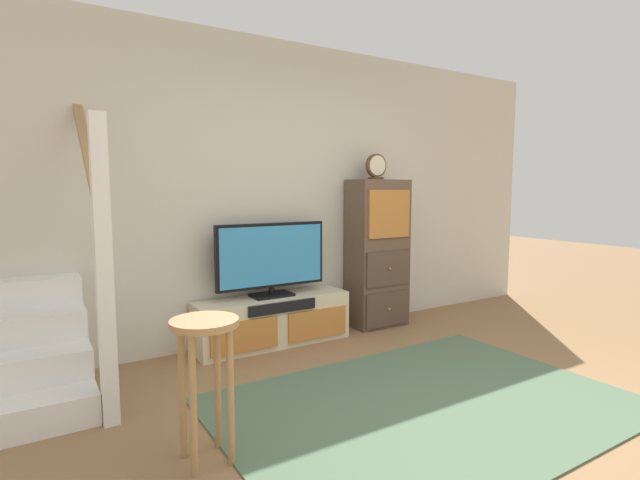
% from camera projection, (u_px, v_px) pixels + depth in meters
% --- Properties ---
extents(ground_plane, '(20.00, 20.00, 0.00)m').
position_uv_depth(ground_plane, '(507.00, 448.00, 2.54)').
color(ground_plane, olive).
extents(back_wall, '(6.40, 0.12, 2.70)m').
position_uv_depth(back_wall, '(288.00, 192.00, 4.48)').
color(back_wall, beige).
rests_on(back_wall, ground_plane).
extents(area_rug, '(2.60, 1.80, 0.01)m').
position_uv_depth(area_rug, '(426.00, 404.00, 3.05)').
color(area_rug, '#4C664C').
rests_on(area_rug, ground_plane).
extents(media_console, '(1.39, 0.38, 0.43)m').
position_uv_depth(media_console, '(273.00, 321.00, 4.22)').
color(media_console, beige).
rests_on(media_console, ground_plane).
extents(television, '(1.02, 0.22, 0.65)m').
position_uv_depth(television, '(271.00, 258.00, 4.18)').
color(television, black).
rests_on(television, media_console).
extents(side_cabinet, '(0.58, 0.38, 1.47)m').
position_uv_depth(side_cabinet, '(378.00, 254.00, 4.78)').
color(side_cabinet, brown).
rests_on(side_cabinet, ground_plane).
extents(desk_clock, '(0.23, 0.08, 0.25)m').
position_uv_depth(desk_clock, '(376.00, 167.00, 4.65)').
color(desk_clock, '#4C3823').
rests_on(desk_clock, side_cabinet).
extents(staircase, '(1.00, 1.36, 2.20)m').
position_uv_depth(staircase, '(12.00, 340.00, 3.20)').
color(staircase, white).
rests_on(staircase, ground_plane).
extents(bar_stool_near, '(0.34, 0.34, 0.74)m').
position_uv_depth(bar_stool_near, '(205.00, 357.00, 2.37)').
color(bar_stool_near, '#A37A4C').
rests_on(bar_stool_near, ground_plane).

